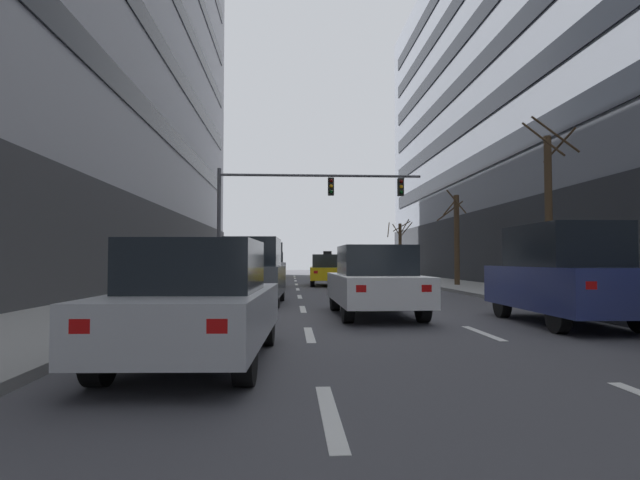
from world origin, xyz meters
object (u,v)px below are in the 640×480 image
car_driving_1 (375,281)px  traffic_signal_0 (295,199)px  street_tree_1 (456,238)px  street_tree_0 (549,211)px  street_tree_2 (400,247)px  car_driving_5 (265,266)px  taxi_driving_4 (273,265)px  car_driving_2 (254,271)px  taxi_driving_0 (327,270)px  car_parked_1 (563,275)px  car_driving_3 (199,302)px

car_driving_1 → traffic_signal_0: (-1.86, 11.60, 3.41)m
traffic_signal_0 → street_tree_1: traffic_signal_0 is taller
street_tree_0 → street_tree_2: bearing=90.0°
street_tree_2 → car_driving_5: bearing=-124.9°
car_driving_5 → taxi_driving_4: bearing=90.3°
car_driving_2 → taxi_driving_0: bearing=75.2°
car_driving_5 → street_tree_1: bearing=1.5°
car_driving_2 → car_parked_1: bearing=-37.7°
car_driving_5 → street_tree_1: (9.76, 0.26, 1.43)m
car_driving_5 → street_tree_0: 13.58m
street_tree_1 → car_driving_5: bearing=-178.5°
taxi_driving_0 → car_driving_5: 4.18m
street_tree_1 → taxi_driving_4: bearing=122.2°
car_driving_1 → street_tree_1: (6.40, 13.22, 1.68)m
taxi_driving_0 → car_driving_1: 15.53m
taxi_driving_0 → car_driving_3: 21.45m
car_driving_5 → car_parked_1: 16.49m
taxi_driving_4 → street_tree_0: 27.08m
street_tree_2 → traffic_signal_0: bearing=-118.3°
car_driving_5 → car_driving_2: bearing=-89.3°
taxi_driving_0 → car_driving_3: size_ratio=1.02×
street_tree_0 → car_driving_3: bearing=-136.0°
car_driving_3 → car_driving_5: (-0.02, 18.64, 0.29)m
street_tree_1 → street_tree_2: street_tree_1 is taller
car_driving_1 → car_driving_5: bearing=104.5°
car_driving_3 → street_tree_0: bearing=44.0°
street_tree_1 → car_driving_2: bearing=-134.9°
car_driving_3 → taxi_driving_4: bearing=90.2°
car_driving_2 → car_parked_1: size_ratio=0.97×
car_driving_5 → street_tree_0: bearing=-43.4°
car_driving_3 → street_tree_0: size_ratio=0.77×
taxi_driving_0 → traffic_signal_0: (-1.79, -3.93, 3.43)m
car_driving_1 → street_tree_1: size_ratio=0.97×
car_driving_3 → car_parked_1: bearing=27.9°
car_parked_1 → car_driving_5: bearing=115.8°
car_driving_2 → car_parked_1: car_parked_1 is taller
traffic_signal_0 → street_tree_1: (8.25, 1.62, -1.73)m
street_tree_0 → street_tree_1: size_ratio=1.21×
car_driving_1 → car_driving_5: size_ratio=1.00×
car_driving_3 → car_driving_5: size_ratio=0.96×
taxi_driving_4 → car_driving_5: (0.09, -15.90, 0.11)m
street_tree_1 → car_parked_1: bearing=-99.7°
taxi_driving_4 → traffic_signal_0: (1.59, -17.27, 3.27)m
car_driving_3 → street_tree_0: (9.74, 9.39, 2.19)m
car_driving_2 → street_tree_1: size_ratio=0.90×
car_driving_2 → car_driving_3: 9.23m
taxi_driving_0 → car_parked_1: size_ratio=1.02×
car_driving_2 → street_tree_0: (9.64, 0.16, 1.97)m
car_driving_5 → street_tree_0: (9.76, -9.24, 1.90)m
car_driving_1 → car_driving_5: 13.39m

